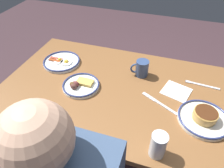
# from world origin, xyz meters

# --- Properties ---
(ground_plane) EXTENTS (6.00, 6.00, 0.00)m
(ground_plane) POSITION_xyz_m (0.00, 0.00, 0.00)
(ground_plane) COLOR #3E2A30
(dining_table) EXTENTS (1.40, 0.85, 0.72)m
(dining_table) POSITION_xyz_m (0.00, 0.00, 0.64)
(dining_table) COLOR brown
(dining_table) RESTS_ON ground_plane
(plate_near_main) EXTENTS (0.25, 0.25, 0.04)m
(plate_near_main) POSITION_xyz_m (0.45, -0.13, 0.74)
(plate_near_main) COLOR silver
(plate_near_main) RESTS_ON dining_table
(plate_center_pancakes) EXTENTS (0.26, 0.26, 0.06)m
(plate_center_pancakes) POSITION_xyz_m (-0.47, 0.09, 0.74)
(plate_center_pancakes) COLOR silver
(plate_center_pancakes) RESTS_ON dining_table
(plate_far_companion) EXTENTS (0.22, 0.22, 0.05)m
(plate_far_companion) POSITION_xyz_m (0.22, 0.05, 0.74)
(plate_far_companion) COLOR white
(plate_far_companion) RESTS_ON dining_table
(coffee_mug) EXTENTS (0.11, 0.08, 0.10)m
(coffee_mug) POSITION_xyz_m (-0.10, -0.17, 0.78)
(coffee_mug) COLOR #334772
(coffee_mug) RESTS_ON dining_table
(drinking_glass) EXTENTS (0.07, 0.07, 0.13)m
(drinking_glass) POSITION_xyz_m (-0.28, 0.35, 0.78)
(drinking_glass) COLOR silver
(drinking_glass) RESTS_ON dining_table
(paper_napkin) EXTENTS (0.18, 0.18, 0.00)m
(paper_napkin) POSITION_xyz_m (-0.33, -0.08, 0.72)
(paper_napkin) COLOR white
(paper_napkin) RESTS_ON dining_table
(fork_near) EXTENTS (0.20, 0.03, 0.01)m
(fork_near) POSITION_xyz_m (-0.47, -0.19, 0.73)
(fork_near) COLOR silver
(fork_near) RESTS_ON dining_table
(butter_knife) EXTENTS (0.21, 0.12, 0.01)m
(butter_knife) POSITION_xyz_m (-0.25, 0.05, 0.73)
(butter_knife) COLOR silver
(butter_knife) RESTS_ON dining_table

